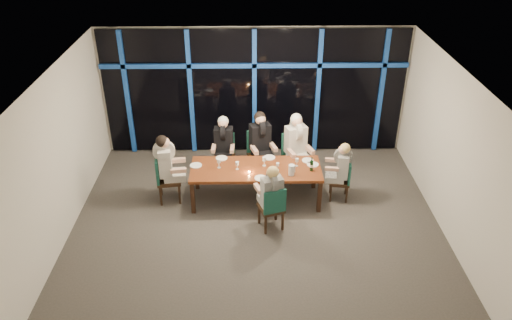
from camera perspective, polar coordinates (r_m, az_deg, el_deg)
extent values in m
plane|color=#4F4A45|center=(9.69, 0.06, -7.17)|extent=(7.00, 7.00, 0.00)
cube|color=silver|center=(11.58, -0.19, 7.85)|extent=(7.00, 0.04, 3.00)
cube|color=silver|center=(6.42, 0.52, -12.57)|extent=(7.00, 0.04, 3.00)
cube|color=silver|center=(9.49, -21.59, 0.39)|extent=(0.04, 6.00, 3.00)
cube|color=silver|center=(9.58, 21.48, 0.72)|extent=(0.04, 6.00, 3.00)
cube|color=white|center=(8.24, 0.07, 9.74)|extent=(7.00, 6.00, 0.04)
cube|color=black|center=(11.53, -0.18, 7.74)|extent=(6.86, 0.04, 2.94)
cube|color=#14419D|center=(11.81, -14.52, 7.32)|extent=(0.10, 0.10, 2.94)
cube|color=#14419D|center=(11.55, -7.45, 7.54)|extent=(0.10, 0.10, 2.94)
cube|color=#14419D|center=(11.48, -0.18, 7.65)|extent=(0.10, 0.10, 2.94)
cube|color=#14419D|center=(11.59, 7.07, 7.63)|extent=(0.10, 0.10, 2.94)
cube|color=#14419D|center=(11.87, 14.08, 7.50)|extent=(0.10, 0.10, 2.94)
cube|color=#14419D|center=(11.25, -0.19, 10.76)|extent=(6.86, 0.10, 0.10)
cube|color=#FF2D14|center=(11.66, 5.31, 11.28)|extent=(0.60, 0.05, 0.35)
cube|color=brown|center=(9.95, -0.02, -1.08)|extent=(2.60, 1.00, 0.06)
cube|color=black|center=(9.84, -7.23, -4.32)|extent=(0.08, 0.08, 0.69)
cube|color=black|center=(9.88, 7.25, -4.19)|extent=(0.08, 0.08, 0.69)
cube|color=black|center=(10.58, -6.79, -1.65)|extent=(0.08, 0.08, 0.69)
cube|color=black|center=(10.61, 6.66, -1.54)|extent=(0.08, 0.08, 0.69)
cube|color=black|center=(10.93, -3.66, 0.24)|extent=(0.47, 0.47, 0.06)
cube|color=#1A5546|center=(10.98, -3.62, 1.98)|extent=(0.45, 0.07, 0.50)
cube|color=black|center=(10.91, -4.63, -1.30)|extent=(0.04, 0.04, 0.42)
cube|color=black|center=(10.88, -2.75, -1.32)|extent=(0.04, 0.04, 0.42)
cube|color=black|center=(11.22, -4.46, -0.36)|extent=(0.04, 0.04, 0.42)
cube|color=black|center=(11.19, -2.63, -0.38)|extent=(0.04, 0.04, 0.42)
cube|color=black|center=(10.89, 0.53, 0.39)|extent=(0.60, 0.60, 0.06)
cube|color=#1A5546|center=(10.93, 0.17, 2.23)|extent=(0.48, 0.20, 0.54)
cube|color=black|center=(10.81, -0.11, -1.43)|extent=(0.05, 0.05, 0.45)
cube|color=black|center=(10.92, 1.80, -1.10)|extent=(0.05, 0.05, 0.45)
cube|color=black|center=(11.12, -0.74, -0.45)|extent=(0.05, 0.05, 0.45)
cube|color=black|center=(11.23, 1.13, -0.14)|extent=(0.05, 0.05, 0.45)
cube|color=black|center=(10.81, 4.56, 0.08)|extent=(0.62, 0.62, 0.06)
cube|color=#1A5546|center=(10.84, 4.14, 1.94)|extent=(0.48, 0.22, 0.54)
cube|color=black|center=(10.72, 4.00, -1.79)|extent=(0.06, 0.06, 0.45)
cube|color=black|center=(10.87, 5.87, -1.40)|extent=(0.06, 0.06, 0.45)
cube|color=black|center=(11.02, 3.17, -0.80)|extent=(0.06, 0.06, 0.45)
cube|color=black|center=(11.16, 4.99, -0.44)|extent=(0.06, 0.06, 0.45)
cube|color=black|center=(10.24, -9.91, -2.27)|extent=(0.53, 0.53, 0.06)
cube|color=#1A5546|center=(10.11, -11.22, -1.01)|extent=(0.12, 0.47, 0.52)
cube|color=black|center=(10.21, -8.73, -3.92)|extent=(0.05, 0.05, 0.44)
cube|color=black|center=(10.53, -8.79, -2.80)|extent=(0.05, 0.05, 0.44)
cube|color=black|center=(10.23, -10.83, -4.08)|extent=(0.05, 0.05, 0.44)
cube|color=black|center=(10.54, -10.82, -2.96)|extent=(0.05, 0.05, 0.44)
cube|color=black|center=(10.31, 9.49, -2.41)|extent=(0.45, 0.45, 0.05)
cube|color=#1A5546|center=(10.20, 10.60, -1.32)|extent=(0.10, 0.40, 0.45)
cube|color=black|center=(10.55, 8.51, -2.88)|extent=(0.04, 0.04, 0.37)
cube|color=black|center=(10.28, 8.52, -3.84)|extent=(0.04, 0.04, 0.37)
cube|color=black|center=(10.57, 10.25, -2.98)|extent=(0.04, 0.04, 0.37)
cube|color=black|center=(10.30, 10.31, -3.94)|extent=(0.04, 0.04, 0.37)
cube|color=black|center=(9.35, 1.72, -5.51)|extent=(0.54, 0.54, 0.06)
cube|color=#1A5546|center=(9.05, 2.18, -4.83)|extent=(0.42, 0.18, 0.48)
cube|color=black|center=(9.66, 2.28, -5.86)|extent=(0.05, 0.05, 0.40)
cube|color=black|center=(9.56, 0.36, -6.27)|extent=(0.05, 0.05, 0.40)
cube|color=black|center=(9.41, 3.06, -7.00)|extent=(0.05, 0.05, 0.40)
cube|color=black|center=(9.30, 1.10, -7.44)|extent=(0.05, 0.05, 0.40)
cube|color=black|center=(10.78, -3.72, 0.39)|extent=(0.37, 0.43, 0.14)
cube|color=black|center=(10.76, -3.71, 2.33)|extent=(0.41, 0.25, 0.56)
cylinder|color=black|center=(10.66, -3.75, 3.38)|extent=(0.12, 0.42, 0.42)
sphere|color=tan|center=(10.57, -3.79, 4.20)|extent=(0.21, 0.21, 0.21)
sphere|color=silver|center=(10.59, -3.78, 4.44)|extent=(0.23, 0.23, 0.23)
cube|color=tan|center=(10.61, -4.87, 1.33)|extent=(0.09, 0.30, 0.08)
cube|color=tan|center=(10.58, -2.73, 1.31)|extent=(0.09, 0.30, 0.08)
cube|color=black|center=(10.73, 0.75, 0.57)|extent=(0.50, 0.55, 0.15)
cube|color=black|center=(10.71, 0.46, 2.64)|extent=(0.49, 0.37, 0.60)
cylinder|color=black|center=(10.60, 0.47, 3.78)|extent=(0.24, 0.46, 0.45)
sphere|color=tan|center=(10.50, 0.51, 4.67)|extent=(0.22, 0.22, 0.22)
sphere|color=black|center=(10.52, 0.43, 4.92)|extent=(0.25, 0.25, 0.25)
cube|color=tan|center=(10.50, -0.19, 1.15)|extent=(0.18, 0.33, 0.09)
cube|color=tan|center=(10.63, 2.00, 1.50)|extent=(0.18, 0.33, 0.09)
cube|color=beige|center=(10.66, 4.88, 0.26)|extent=(0.52, 0.56, 0.15)
cube|color=beige|center=(10.62, 4.56, 2.36)|extent=(0.49, 0.39, 0.60)
cylinder|color=beige|center=(10.52, 4.61, 3.51)|extent=(0.26, 0.46, 0.45)
sphere|color=tan|center=(10.41, 4.71, 4.42)|extent=(0.23, 0.23, 0.23)
sphere|color=silver|center=(10.44, 4.61, 4.67)|extent=(0.25, 0.25, 0.25)
cube|color=tan|center=(10.41, 4.05, 0.79)|extent=(0.19, 0.33, 0.09)
cube|color=tan|center=(10.58, 6.18, 1.19)|extent=(0.19, 0.33, 0.09)
cube|color=beige|center=(10.18, -9.26, -1.72)|extent=(0.48, 0.43, 0.15)
cube|color=beige|center=(10.02, -10.36, -0.12)|extent=(0.31, 0.45, 0.58)
cylinder|color=beige|center=(9.91, -10.48, 1.02)|extent=(0.45, 0.17, 0.44)
sphere|color=tan|center=(9.82, -10.46, 1.99)|extent=(0.22, 0.22, 0.22)
sphere|color=black|center=(9.81, -10.72, 2.13)|extent=(0.24, 0.24, 0.24)
cube|color=tan|center=(9.89, -8.86, -1.21)|extent=(0.32, 0.13, 0.08)
cube|color=tan|center=(10.25, -8.92, -0.03)|extent=(0.32, 0.13, 0.08)
cube|color=black|center=(10.26, 8.94, -1.95)|extent=(0.41, 0.37, 0.12)
cube|color=black|center=(10.12, 9.87, -0.58)|extent=(0.26, 0.38, 0.50)
cylinder|color=black|center=(10.02, 9.97, 0.39)|extent=(0.38, 0.14, 0.37)
sphere|color=tan|center=(9.95, 9.95, 1.20)|extent=(0.19, 0.19, 0.19)
sphere|color=tan|center=(9.94, 10.16, 1.32)|extent=(0.21, 0.21, 0.21)
cube|color=tan|center=(10.26, 8.66, 0.00)|extent=(0.27, 0.11, 0.07)
cube|color=tan|center=(9.95, 8.68, -1.02)|extent=(0.27, 0.11, 0.07)
cube|color=black|center=(9.38, 1.47, -4.66)|extent=(0.45, 0.49, 0.13)
cube|color=black|center=(9.09, 1.85, -3.53)|extent=(0.43, 0.34, 0.53)
cylinder|color=black|center=(8.97, 1.87, -2.42)|extent=(0.22, 0.41, 0.40)
sphere|color=tan|center=(8.90, 1.84, -1.42)|extent=(0.20, 0.20, 0.20)
sphere|color=tan|center=(8.85, 1.93, -1.39)|extent=(0.22, 0.22, 0.22)
cube|color=tan|center=(9.35, 2.41, -2.84)|extent=(0.16, 0.29, 0.08)
cube|color=tan|center=(9.23, 0.22, -3.28)|extent=(0.16, 0.29, 0.08)
cylinder|color=white|center=(10.29, -3.96, 0.21)|extent=(0.24, 0.24, 0.01)
cylinder|color=white|center=(10.29, 1.55, 0.28)|extent=(0.24, 0.24, 0.01)
cylinder|color=white|center=(10.24, 5.94, -0.05)|extent=(0.24, 0.24, 0.01)
cylinder|color=white|center=(10.09, -6.88, -0.61)|extent=(0.24, 0.24, 0.01)
cylinder|color=white|center=(10.11, 6.50, -0.51)|extent=(0.24, 0.24, 0.01)
cylinder|color=white|center=(9.60, 0.53, -2.09)|extent=(0.24, 0.24, 0.01)
cylinder|color=black|center=(9.86, 6.36, -0.66)|extent=(0.07, 0.07, 0.22)
cylinder|color=black|center=(9.79, 6.41, 0.09)|extent=(0.03, 0.03, 0.08)
cylinder|color=silver|center=(9.86, 6.36, -0.66)|extent=(0.07, 0.07, 0.06)
cylinder|color=silver|center=(9.68, 4.08, -1.15)|extent=(0.12, 0.12, 0.22)
cylinder|color=silver|center=(9.68, 4.48, -1.04)|extent=(0.02, 0.02, 0.15)
cylinder|color=#FAA14B|center=(9.77, -0.79, -1.40)|extent=(0.05, 0.05, 0.03)
cylinder|color=silver|center=(9.90, -2.15, -1.05)|extent=(0.06, 0.06, 0.01)
cylinder|color=silver|center=(9.88, -2.16, -0.79)|extent=(0.01, 0.01, 0.10)
cylinder|color=silver|center=(9.84, -2.17, -0.38)|extent=(0.07, 0.07, 0.07)
cylinder|color=white|center=(10.02, 0.94, -0.64)|extent=(0.07, 0.07, 0.01)
cylinder|color=white|center=(9.99, 0.94, -0.35)|extent=(0.01, 0.01, 0.11)
cylinder|color=white|center=(9.94, 0.95, 0.12)|extent=(0.08, 0.08, 0.08)
cylinder|color=silver|center=(9.88, 2.47, -1.15)|extent=(0.06, 0.06, 0.01)
cylinder|color=silver|center=(9.85, 2.48, -0.91)|extent=(0.01, 0.01, 0.09)
cylinder|color=silver|center=(9.81, 2.49, -0.52)|extent=(0.06, 0.06, 0.06)
cylinder|color=silver|center=(9.98, -4.24, -0.87)|extent=(0.07, 0.07, 0.01)
cylinder|color=silver|center=(9.95, -4.26, -0.58)|extent=(0.01, 0.01, 0.11)
cylinder|color=silver|center=(9.90, -4.28, -0.10)|extent=(0.08, 0.08, 0.08)
cylinder|color=silver|center=(10.04, 4.68, -0.66)|extent=(0.06, 0.06, 0.01)
cylinder|color=silver|center=(10.02, 4.69, -0.41)|extent=(0.01, 0.01, 0.10)
cylinder|color=silver|center=(9.98, 4.71, -0.01)|extent=(0.07, 0.07, 0.07)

